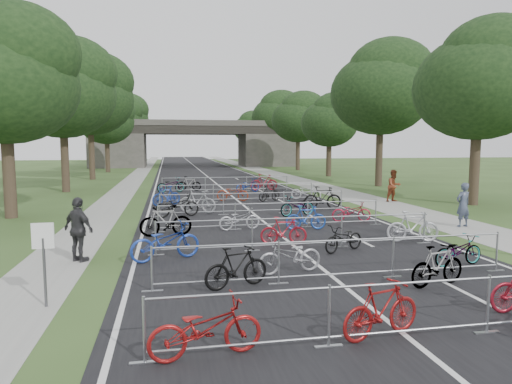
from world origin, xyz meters
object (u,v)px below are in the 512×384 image
(bike_1, at_px, (382,310))
(pedestrian_b, at_px, (394,186))
(bike_0, at_px, (206,329))
(pedestrian_c, at_px, (79,230))
(pedestrian_a, at_px, (463,205))
(park_sign, at_px, (44,249))
(overpass_bridge, at_px, (195,144))

(bike_1, distance_m, pedestrian_b, 20.43)
(bike_0, distance_m, pedestrian_c, 7.55)
(pedestrian_c, bearing_deg, bike_0, 154.62)
(pedestrian_a, bearing_deg, park_sign, 14.62)
(park_sign, height_order, pedestrian_c, pedestrian_c)
(park_sign, relative_size, pedestrian_a, 0.98)
(pedestrian_a, bearing_deg, bike_1, 38.64)
(bike_0, height_order, pedestrian_a, pedestrian_a)
(bike_1, xyz_separation_m, pedestrian_a, (8.43, 9.64, 0.41))
(overpass_bridge, bearing_deg, pedestrian_b, -78.89)
(bike_1, bearing_deg, pedestrian_b, -45.12)
(park_sign, xyz_separation_m, bike_1, (6.32, -2.82, -0.75))
(overpass_bridge, relative_size, bike_1, 17.87)
(overpass_bridge, relative_size, pedestrian_c, 16.14)
(overpass_bridge, distance_m, bike_0, 65.16)
(pedestrian_a, bearing_deg, pedestrian_b, -108.69)
(pedestrian_a, bearing_deg, overpass_bridge, -91.98)
(overpass_bridge, bearing_deg, bike_0, -93.20)
(bike_0, bearing_deg, pedestrian_a, -58.20)
(park_sign, xyz_separation_m, pedestrian_c, (0.00, 3.84, -0.31))
(bike_1, height_order, pedestrian_c, pedestrian_c)
(pedestrian_c, bearing_deg, park_sign, 129.77)
(pedestrian_a, height_order, pedestrian_b, pedestrian_b)
(park_sign, bearing_deg, pedestrian_b, 43.45)
(overpass_bridge, relative_size, bike_0, 16.41)
(bike_1, bearing_deg, park_sign, 49.11)
(park_sign, distance_m, pedestrian_c, 3.86)
(bike_1, bearing_deg, pedestrian_c, 26.64)
(pedestrian_a, bearing_deg, pedestrian_c, 1.20)
(overpass_bridge, height_order, bike_0, overpass_bridge)
(park_sign, height_order, bike_0, park_sign)
(pedestrian_c, bearing_deg, pedestrian_a, -128.85)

